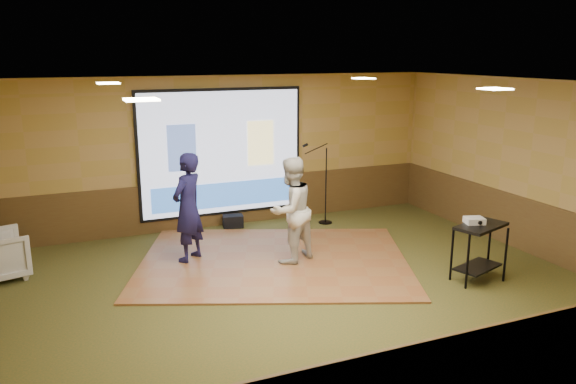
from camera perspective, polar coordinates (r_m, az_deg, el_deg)
name	(u,v)px	position (r m, az deg, el deg)	size (l,w,h in m)	color
ground	(289,289)	(8.47, 0.14, -9.80)	(9.00, 9.00, 0.00)	#2F3E1C
room_shell	(289,150)	(7.87, 0.15, 4.30)	(9.04, 7.04, 3.02)	#AF8A49
wainscot_back	(223,202)	(11.43, -6.63, -1.04)	(9.00, 0.04, 0.95)	#51351B
wainscot_front	(437,384)	(5.58, 14.88, -18.34)	(9.00, 0.04, 0.95)	#51351B
wainscot_right	(523,224)	(10.76, 22.75, -3.02)	(0.04, 7.00, 0.95)	#51351B
projector_screen	(222,154)	(11.17, -6.71, 3.86)	(3.32, 0.06, 2.52)	black
downlight_nw	(108,83)	(9.00, -17.79, 10.48)	(0.32, 0.32, 0.02)	#FFECBF
downlight_ne	(364,78)	(10.36, 7.68, 11.37)	(0.32, 0.32, 0.02)	#FFECBF
downlight_sw	(141,100)	(5.72, -14.68, 9.07)	(0.32, 0.32, 0.02)	#FFECBF
downlight_se	(495,89)	(7.69, 20.28, 9.80)	(0.32, 0.32, 0.02)	#FFECBF
dance_floor	(274,261)	(9.51, -1.41, -6.98)	(4.43, 3.37, 0.03)	brown
player_left	(188,207)	(9.39, -10.14, -1.54)	(0.66, 0.44, 1.82)	#161441
player_right	(291,210)	(9.20, 0.29, -1.84)	(0.85, 0.67, 1.76)	beige
av_table	(480,242)	(9.03, 18.90, -4.87)	(0.86, 0.45, 0.90)	black
projector	(474,220)	(8.96, 18.41, -2.76)	(0.28, 0.23, 0.09)	silver
mic_stand	(323,200)	(11.48, 3.60, -0.82)	(0.66, 0.27, 1.69)	black
duffel_bag	(233,221)	(11.35, -5.61, -2.97)	(0.40, 0.27, 0.25)	black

